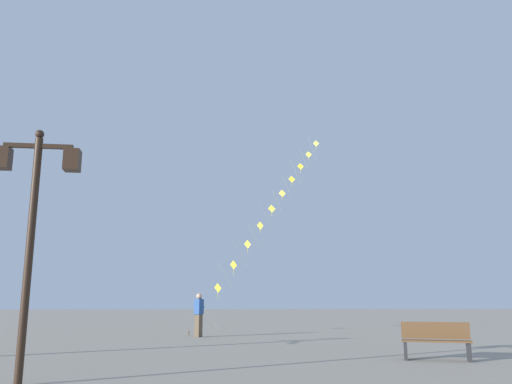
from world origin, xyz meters
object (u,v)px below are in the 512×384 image
Objects in this scene: twin_lantern_lamp_post at (34,202)px; park_bench at (436,341)px; kite_flyer at (199,314)px; kite_train at (272,209)px.

twin_lantern_lamp_post reaches higher than park_bench.
twin_lantern_lamp_post is 2.62× the size of kite_flyer.
twin_lantern_lamp_post is 0.36× the size of kite_train.
kite_train is (7.30, 19.31, 3.41)m from twin_lantern_lamp_post.
park_bench is (1.45, -16.49, -6.08)m from kite_train.
kite_train is at bearing 69.29° from twin_lantern_lamp_post.
kite_flyer is (-4.11, -7.24, -5.63)m from kite_train.
kite_train reaches higher than twin_lantern_lamp_post.
twin_lantern_lamp_post reaches higher than kite_flyer.
kite_flyer is at bearing 75.17° from twin_lantern_lamp_post.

